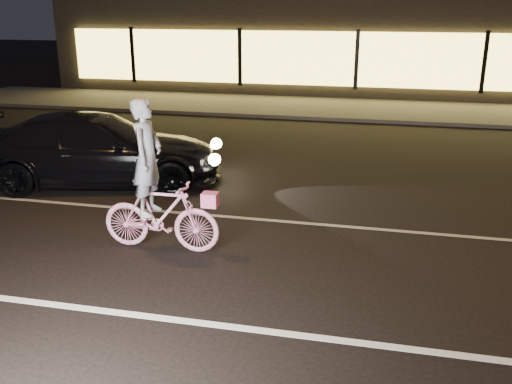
# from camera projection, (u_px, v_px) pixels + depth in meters

# --- Properties ---
(ground) EXTENTS (90.00, 90.00, 0.00)m
(ground) POSITION_uv_depth(u_px,v_px,m) (288.00, 275.00, 8.05)
(ground) COLOR black
(ground) RESTS_ON ground
(lane_stripe_near) EXTENTS (60.00, 0.12, 0.01)m
(lane_stripe_near) POSITION_uv_depth(u_px,v_px,m) (266.00, 331.00, 6.67)
(lane_stripe_near) COLOR silver
(lane_stripe_near) RESTS_ON ground
(lane_stripe_far) EXTENTS (60.00, 0.10, 0.01)m
(lane_stripe_far) POSITION_uv_depth(u_px,v_px,m) (308.00, 223.00, 9.90)
(lane_stripe_far) COLOR gray
(lane_stripe_far) RESTS_ON ground
(sidewalk) EXTENTS (30.00, 4.00, 0.12)m
(sidewalk) POSITION_uv_depth(u_px,v_px,m) (351.00, 109.00, 20.05)
(sidewalk) COLOR #383533
(sidewalk) RESTS_ON ground
(storefront) EXTENTS (25.40, 8.42, 4.20)m
(storefront) POSITION_uv_depth(u_px,v_px,m) (363.00, 38.00, 24.90)
(storefront) COLOR black
(storefront) RESTS_ON ground
(cyclist) EXTENTS (1.87, 0.64, 2.35)m
(cyclist) POSITION_uv_depth(u_px,v_px,m) (157.00, 198.00, 8.63)
(cyclist) COLOR #E9337D
(cyclist) RESTS_ON ground
(sedan) EXTENTS (5.43, 3.31, 1.47)m
(sedan) POSITION_uv_depth(u_px,v_px,m) (99.00, 149.00, 11.88)
(sedan) COLOR black
(sedan) RESTS_ON ground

